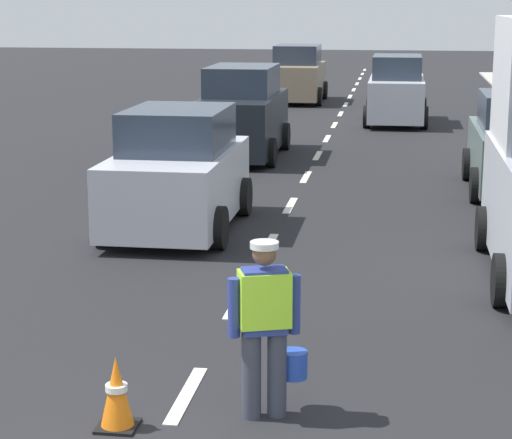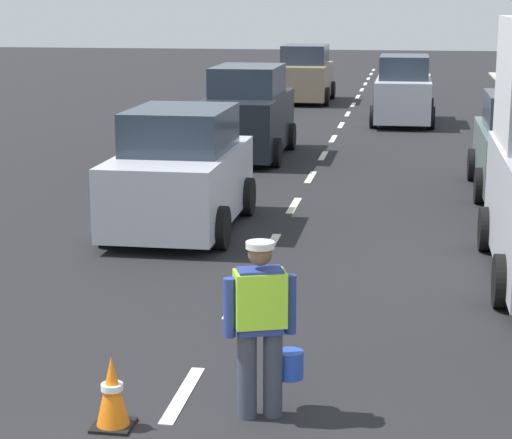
% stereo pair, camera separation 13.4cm
% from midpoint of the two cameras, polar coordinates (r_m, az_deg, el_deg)
% --- Properties ---
extents(ground_plane, '(96.00, 96.00, 0.00)m').
position_cam_midpoint_polar(ground_plane, '(27.28, 4.75, 4.83)').
color(ground_plane, black).
extents(lane_center_line, '(0.14, 46.40, 0.01)m').
position_cam_midpoint_polar(lane_center_line, '(31.43, 5.35, 5.89)').
color(lane_center_line, silver).
rests_on(lane_center_line, ground).
extents(road_worker, '(0.70, 0.53, 1.67)m').
position_cam_midpoint_polar(road_worker, '(8.85, 0.82, -5.95)').
color(road_worker, '#383D4C').
rests_on(road_worker, ground).
extents(traffic_cone_near, '(0.36, 0.36, 0.68)m').
position_cam_midpoint_polar(traffic_cone_near, '(8.91, -8.02, -10.03)').
color(traffic_cone_near, black).
rests_on(traffic_cone_near, ground).
extents(car_oncoming_third, '(2.07, 4.16, 2.11)m').
position_cam_midpoint_polar(car_oncoming_third, '(36.70, 2.99, 8.45)').
color(car_oncoming_third, gray).
rests_on(car_oncoming_third, ground).
extents(car_oncoming_second, '(2.02, 4.40, 2.21)m').
position_cam_midpoint_polar(car_oncoming_second, '(23.69, -0.35, 6.17)').
color(car_oncoming_second, black).
rests_on(car_oncoming_second, ground).
extents(car_oncoming_lead, '(2.06, 3.95, 2.03)m').
position_cam_midpoint_polar(car_oncoming_lead, '(16.19, -4.23, 2.70)').
color(car_oncoming_lead, silver).
rests_on(car_oncoming_lead, ground).
extents(car_outgoing_far, '(1.92, 4.10, 2.10)m').
position_cam_midpoint_polar(car_outgoing_far, '(30.52, 8.79, 7.41)').
color(car_outgoing_far, silver).
rests_on(car_outgoing_far, ground).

